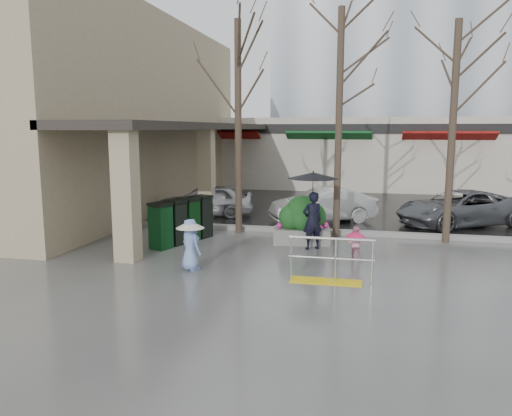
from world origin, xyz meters
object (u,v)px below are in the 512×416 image
at_px(handrail, 329,266).
at_px(tree_mideast, 456,78).
at_px(car_b, 323,205).
at_px(tree_west, 238,75).
at_px(woman, 313,199).
at_px(child_pink, 355,240).
at_px(car_c, 460,208).
at_px(child_blue, 190,240).
at_px(tree_midwest, 340,68).
at_px(planter, 302,221).
at_px(car_a, 205,200).
at_px(news_boxes, 182,221).

xyz_separation_m(handrail, tree_mideast, (3.14, 4.80, 4.48)).
distance_m(handrail, car_b, 7.31).
distance_m(tree_west, car_b, 5.69).
relative_size(tree_mideast, woman, 2.89).
height_order(child_pink, car_c, car_c).
distance_m(tree_west, tree_mideast, 6.50).
bearing_deg(woman, child_blue, 13.71).
height_order(tree_midwest, child_blue, tree_midwest).
xyz_separation_m(tree_mideast, planter, (-4.24, -1.11, -4.17)).
distance_m(tree_west, child_blue, 6.29).
xyz_separation_m(planter, car_c, (5.06, 3.94, -0.06)).
bearing_deg(woman, car_b, -121.59).
relative_size(tree_west, car_a, 1.84).
bearing_deg(handrail, car_a, 125.82).
distance_m(tree_midwest, car_a, 7.52).
bearing_deg(car_b, car_a, -120.65).
bearing_deg(tree_midwest, tree_west, -180.00).
distance_m(tree_west, tree_midwest, 3.20).
height_order(tree_west, planter, tree_west).
xyz_separation_m(car_b, car_c, (4.77, 0.37, 0.00)).
relative_size(tree_west, child_pink, 7.58).
relative_size(handrail, car_b, 0.50).
distance_m(tree_midwest, child_pink, 5.49).
bearing_deg(news_boxes, tree_west, 75.23).
relative_size(car_a, car_c, 0.82).
bearing_deg(handrail, tree_west, 124.99).
bearing_deg(handrail, planter, 106.60).
distance_m(handrail, child_blue, 3.40).
bearing_deg(car_c, tree_mideast, -46.10).
relative_size(tree_west, car_b, 1.78).
relative_size(child_pink, car_a, 0.24).
bearing_deg(handrail, car_c, 62.56).
relative_size(handrail, tree_mideast, 0.29).
distance_m(planter, news_boxes, 3.61).
xyz_separation_m(child_blue, car_b, (2.56, 7.01, -0.11)).
height_order(tree_mideast, news_boxes, tree_mideast).
relative_size(planter, news_boxes, 0.72).
bearing_deg(car_b, child_pink, -12.94).
bearing_deg(car_c, planter, -81.98).
relative_size(child_pink, car_c, 0.20).
distance_m(tree_west, car_a, 5.63).
height_order(handrail, planter, planter).
bearing_deg(tree_midwest, woman, -107.75).
bearing_deg(child_pink, woman, -28.37).
distance_m(planter, car_c, 6.42).
height_order(tree_midwest, planter, tree_midwest).
bearing_deg(tree_mideast, handrail, -123.19).
relative_size(tree_west, car_c, 1.50).
distance_m(child_blue, car_a, 7.58).
height_order(tree_west, child_pink, tree_west).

